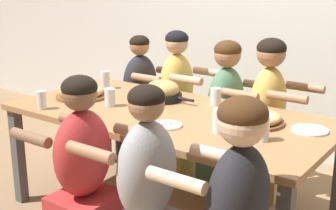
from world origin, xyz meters
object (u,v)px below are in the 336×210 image
at_px(drinking_glass_f, 110,99).
at_px(diner_far_left, 141,104).
at_px(drinking_glass_c, 105,80).
at_px(diner_far_midright, 268,123).
at_px(pizza_board_second, 255,118).
at_px(empty_plate_b, 310,130).
at_px(empty_plate_a, 167,125).
at_px(skillet_bowl, 163,92).
at_px(diner_near_midright, 147,207).
at_px(drinking_glass_e, 42,101).
at_px(diner_far_midleft, 177,107).
at_px(diner_near_center, 84,184).
at_px(drinking_glass_d, 219,122).
at_px(diner_far_center, 226,118).
at_px(drinking_glass_b, 263,129).
at_px(drinking_glass_a, 216,97).
at_px(pizza_board_main, 82,93).

height_order(drinking_glass_f, diner_far_left, diner_far_left).
xyz_separation_m(drinking_glass_c, diner_far_midright, (1.16, 0.49, -0.26)).
xyz_separation_m(pizza_board_second, empty_plate_b, (0.32, 0.05, -0.02)).
bearing_deg(drinking_glass_c, empty_plate_a, -26.65).
bearing_deg(diner_far_left, drinking_glass_f, 26.59).
relative_size(skillet_bowl, diner_far_midright, 0.34).
xyz_separation_m(skillet_bowl, drinking_glass_f, (-0.20, -0.33, -0.01)).
height_order(skillet_bowl, drinking_glass_c, skillet_bowl).
distance_m(drinking_glass_f, diner_near_midright, 1.06).
distance_m(drinking_glass_e, diner_far_midleft, 1.22).
height_order(diner_near_center, diner_far_midright, diner_far_midright).
bearing_deg(diner_far_midleft, diner_far_midright, 90.00).
height_order(drinking_glass_c, diner_near_center, diner_near_center).
bearing_deg(diner_near_center, diner_far_left, 28.26).
relative_size(empty_plate_b, drinking_glass_d, 1.49).
height_order(skillet_bowl, empty_plate_b, skillet_bowl).
xyz_separation_m(drinking_glass_d, drinking_glass_e, (-1.19, -0.27, -0.01)).
bearing_deg(diner_far_center, diner_far_left, -90.00).
distance_m(drinking_glass_d, diner_far_center, 1.03).
distance_m(diner_near_center, diner_near_midright, 0.44).
xyz_separation_m(empty_plate_b, drinking_glass_c, (-1.66, 0.06, 0.06)).
bearing_deg(diner_near_center, diner_far_center, -2.67).
relative_size(drinking_glass_f, diner_far_midleft, 0.10).
bearing_deg(diner_far_midleft, pizza_board_second, 58.55).
height_order(drinking_glass_b, diner_far_center, diner_far_center).
relative_size(drinking_glass_e, diner_near_center, 0.11).
bearing_deg(drinking_glass_a, drinking_glass_e, -139.15).
xyz_separation_m(drinking_glass_e, diner_far_midright, (1.10, 1.16, -0.25)).
relative_size(drinking_glass_a, drinking_glass_b, 0.88).
bearing_deg(empty_plate_b, diner_near_midright, -117.80).
bearing_deg(drinking_glass_b, empty_plate_a, -169.47).
distance_m(empty_plate_a, diner_far_center, 1.00).
xyz_separation_m(drinking_glass_e, diner_far_center, (0.75, 1.16, -0.27)).
distance_m(pizza_board_main, drinking_glass_d, 1.20).
xyz_separation_m(drinking_glass_a, drinking_glass_b, (0.56, -0.47, 0.01)).
relative_size(drinking_glass_a, diner_far_center, 0.10).
bearing_deg(pizza_board_main, drinking_glass_c, 98.55).
relative_size(skillet_bowl, diner_near_center, 0.36).
bearing_deg(diner_far_midleft, drinking_glass_a, 56.49).
bearing_deg(drinking_glass_c, empty_plate_b, -2.17).
bearing_deg(pizza_board_second, diner_near_center, -124.68).
relative_size(drinking_glass_f, diner_far_center, 0.11).
relative_size(empty_plate_b, drinking_glass_e, 1.70).
relative_size(empty_plate_b, drinking_glass_f, 1.71).
xyz_separation_m(pizza_board_second, diner_near_center, (-0.59, -0.86, -0.27)).
height_order(drinking_glass_c, drinking_glass_f, drinking_glass_c).
xyz_separation_m(drinking_glass_e, diner_far_midleft, (0.29, 1.16, -0.26)).
xyz_separation_m(drinking_glass_a, drinking_glass_f, (-0.56, -0.45, -0.00)).
height_order(empty_plate_b, diner_far_midright, diner_far_midright).
height_order(diner_far_center, diner_far_midleft, diner_far_midleft).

